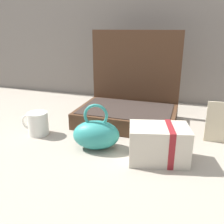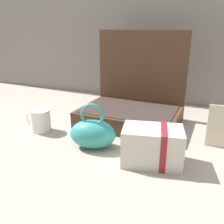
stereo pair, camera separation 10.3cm
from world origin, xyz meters
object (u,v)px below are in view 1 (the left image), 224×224
object	(u,v)px
open_suitcase	(129,103)
coffee_mug	(38,123)
teal_pouch_handbag	(96,134)
cream_toiletry_bag	(159,144)
info_card_left	(221,123)

from	to	relation	value
open_suitcase	coffee_mug	bearing A→B (deg)	-139.77
teal_pouch_handbag	coffee_mug	xyz separation A→B (m)	(-0.29, 0.04, -0.01)
teal_pouch_handbag	cream_toiletry_bag	size ratio (longest dim) A/B	0.89
coffee_mug	info_card_left	world-z (taller)	info_card_left
teal_pouch_handbag	info_card_left	bearing A→B (deg)	23.83
cream_toiletry_bag	coffee_mug	xyz separation A→B (m)	(-0.53, 0.06, -0.01)
open_suitcase	cream_toiletry_bag	size ratio (longest dim) A/B	2.04
open_suitcase	coffee_mug	xyz separation A→B (m)	(-0.34, -0.28, -0.04)
teal_pouch_handbag	info_card_left	world-z (taller)	teal_pouch_handbag
coffee_mug	info_card_left	size ratio (longest dim) A/B	0.74
cream_toiletry_bag	teal_pouch_handbag	bearing A→B (deg)	176.40
coffee_mug	cream_toiletry_bag	bearing A→B (deg)	-6.44
open_suitcase	coffee_mug	distance (m)	0.44
coffee_mug	info_card_left	distance (m)	0.76
teal_pouch_handbag	cream_toiletry_bag	bearing A→B (deg)	-3.60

